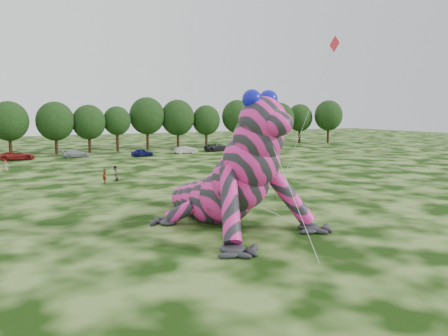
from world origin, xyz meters
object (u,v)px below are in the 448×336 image
tree_12 (206,126)px  tree_17 (328,122)px  tree_15 (279,124)px  spectator_3 (232,156)px  tree_8 (89,129)px  flying_kite (330,55)px  car_3 (76,154)px  tree_13 (237,123)px  car_4 (142,153)px  inflatable_gecko (214,158)px  car_2 (17,156)px  car_5 (186,150)px  tree_7 (56,128)px  tree_9 (117,129)px  spectator_2 (227,157)px  tree_14 (258,124)px  car_7 (261,147)px  car_6 (218,147)px  tree_16 (300,124)px  spectator_5 (225,174)px  spectator_1 (115,174)px  tree_11 (178,124)px  spectator_4 (6,165)px  tree_10 (147,124)px  spectator_0 (104,176)px  tree_6 (9,129)px

tree_12 → tree_17: 31.96m
tree_15 → tree_17: tree_17 is taller
spectator_3 → tree_8: bearing=118.4°
flying_kite → car_3: flying_kite is taller
flying_kite → tree_13: flying_kite is taller
flying_kite → car_4: 45.19m
flying_kite → tree_17: size_ratio=1.41×
inflatable_gecko → car_2: size_ratio=3.55×
tree_17 → car_5: tree_17 is taller
tree_7 → tree_17: 62.03m
tree_9 → flying_kite: bearing=-83.8°
car_4 → spectator_2: (8.70, -15.12, 0.23)m
tree_9 → car_5: (10.22, -9.83, -3.65)m
tree_14 → car_7: tree_14 is taller
car_5 → car_6: 7.50m
tree_7 → car_4: tree_7 is taller
tree_7 → tree_16: size_ratio=1.01×
inflatable_gecko → spectator_5: bearing=45.7°
inflatable_gecko → spectator_1: inflatable_gecko is taller
tree_11 → car_5: tree_11 is taller
spectator_3 → car_3: bearing=133.6°
inflatable_gecko → spectator_4: (-13.36, 35.62, -3.84)m
car_7 → spectator_1: spectator_1 is taller
tree_10 → spectator_2: bearing=-81.7°
car_6 → spectator_5: 36.81m
car_7 → spectator_2: (-15.13, -14.89, 0.13)m
car_2 → spectator_2: 33.75m
spectator_0 → spectator_5: (12.06, -5.25, 0.10)m
tree_8 → car_5: bearing=-31.4°
spectator_5 → tree_9: bearing=61.7°
tree_15 → tree_17: size_ratio=0.94×
tree_8 → tree_12: 24.24m
car_4 → tree_8: bearing=41.7°
inflatable_gecko → spectator_3: inflatable_gecko is taller
tree_15 → tree_17: (13.47, -1.11, 0.33)m
flying_kite → tree_15: bearing=60.2°
tree_10 → spectator_4: bearing=-139.1°
car_4 → spectator_5: size_ratio=2.11×
spectator_5 → car_4: bearing=59.7°
tree_14 → tree_17: bearing=-6.4°
tree_14 → spectator_1: 55.13m
tree_9 → tree_11: tree_11 is taller
spectator_2 → tree_6: bearing=44.2°
car_2 → car_7: bearing=-95.8°
inflatable_gecko → tree_6: (-12.53, 56.09, 0.12)m
flying_kite → spectator_3: 32.34m
tree_11 → tree_13: bearing=-4.6°
tree_13 → car_4: 27.09m
spectator_0 → spectator_2: size_ratio=0.91×
tree_10 → inflatable_gecko: bearing=-102.1°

